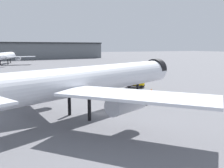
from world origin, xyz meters
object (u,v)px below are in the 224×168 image
at_px(airliner_near_gate, 87,81).
at_px(airliner_far_taxiway, 5,56).
at_px(traffic_cone_wingtip, 37,89).
at_px(service_truck_front, 136,82).
at_px(traffic_cone_near_nose, 151,90).

xyz_separation_m(airliner_near_gate, airliner_far_taxiway, (-8.00, 144.78, -0.53)).
xyz_separation_m(airliner_near_gate, traffic_cone_wingtip, (-4.09, 31.79, -6.08)).
bearing_deg(service_truck_front, traffic_cone_wingtip, 23.31).
relative_size(airliner_far_taxiway, service_truck_front, 8.00).
height_order(traffic_cone_near_nose, traffic_cone_wingtip, traffic_cone_wingtip).
bearing_deg(traffic_cone_wingtip, airliner_far_taxiway, 91.98).
xyz_separation_m(airliner_near_gate, traffic_cone_near_nose, (25.33, 16.59, -6.14)).
bearing_deg(airliner_near_gate, traffic_cone_wingtip, 73.72).
xyz_separation_m(airliner_far_taxiway, service_truck_front, (32.24, -121.38, -4.36)).
bearing_deg(traffic_cone_wingtip, airliner_near_gate, -82.67).
relative_size(traffic_cone_near_nose, traffic_cone_wingtip, 0.84).
distance_m(airliner_near_gate, traffic_cone_wingtip, 32.62).
bearing_deg(traffic_cone_near_nose, service_truck_front, 99.12).
relative_size(airliner_far_taxiway, traffic_cone_near_nose, 68.23).
bearing_deg(airliner_near_gate, traffic_cone_near_nose, 9.61).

